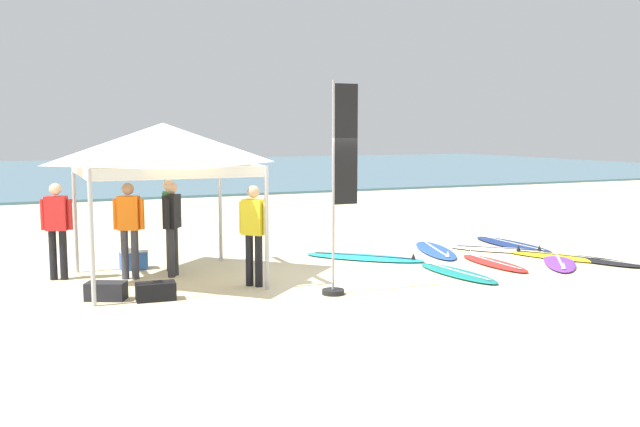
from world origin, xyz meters
TOP-DOWN VIEW (x-y plane):
  - ground_plane at (0.00, 0.00)m, footprint 80.00×80.00m
  - sea at (0.00, 33.74)m, footprint 80.00×36.00m
  - canopy_tent at (-2.49, 1.08)m, footprint 2.87×2.87m
  - surfboard_white at (4.75, 1.12)m, footprint 1.88×1.90m
  - surfboard_cyan at (1.64, 1.49)m, footprint 2.26×2.26m
  - surfboard_teal at (2.46, -0.60)m, footprint 0.70×2.12m
  - surfboard_black at (5.71, -0.65)m, footprint 1.16×2.10m
  - surfboard_red at (3.67, -0.10)m, footprint 0.58×1.97m
  - surfboard_navy at (5.47, 1.56)m, footprint 0.73×2.54m
  - surfboard_yellow at (5.38, -0.14)m, footprint 1.68×2.28m
  - surfboard_purple at (4.93, -0.54)m, footprint 1.79×2.06m
  - surfboard_blue at (3.44, 1.61)m, footprint 1.36×2.45m
  - person_green at (-2.23, 2.00)m, footprint 0.30×0.54m
  - person_black at (-2.30, 1.39)m, footprint 0.38×0.48m
  - person_yellow at (-1.23, 0.01)m, footprint 0.40×0.44m
  - person_red at (-4.21, 1.91)m, footprint 0.52×0.33m
  - person_orange at (-3.05, 1.46)m, footprint 0.51×0.35m
  - banner_flag at (-0.15, -1.07)m, footprint 0.60×0.36m
  - gear_bag_near_tent at (-2.94, -0.30)m, footprint 0.63×0.37m
  - gear_bag_by_pole at (-3.64, 0.04)m, footprint 0.68×0.55m
  - cooler_box at (-2.86, 2.33)m, footprint 0.50×0.36m

SIDE VIEW (x-z plane):
  - ground_plane at x=0.00m, z-range 0.00..0.00m
  - surfboard_navy at x=5.47m, z-range -0.06..0.13m
  - surfboard_cyan at x=1.64m, z-range -0.06..0.13m
  - surfboard_blue at x=3.44m, z-range -0.06..0.13m
  - surfboard_yellow at x=5.38m, z-range -0.06..0.13m
  - surfboard_purple at x=4.93m, z-range -0.06..0.13m
  - surfboard_white at x=4.75m, z-range -0.06..0.13m
  - surfboard_teal at x=2.46m, z-range -0.06..0.13m
  - surfboard_black at x=5.71m, z-range -0.06..0.13m
  - surfboard_red at x=3.67m, z-range -0.06..0.13m
  - sea at x=0.00m, z-range 0.00..0.10m
  - gear_bag_near_tent at x=-2.94m, z-range 0.00..0.28m
  - gear_bag_by_pole at x=-3.64m, z-range 0.00..0.28m
  - cooler_box at x=-2.86m, z-range 0.00..0.39m
  - person_green at x=-2.23m, z-range 0.13..1.84m
  - person_black at x=-2.30m, z-range 0.13..1.84m
  - person_yellow at x=-1.23m, z-range 0.13..1.84m
  - person_red at x=-4.21m, z-range 0.13..1.84m
  - person_orange at x=-3.05m, z-range 0.13..1.84m
  - banner_flag at x=-0.15m, z-range -0.13..3.27m
  - canopy_tent at x=-2.49m, z-range 1.01..3.76m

